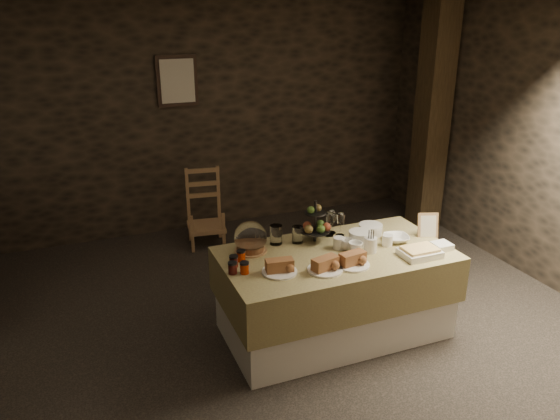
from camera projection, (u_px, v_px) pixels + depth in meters
name	position (u px, v px, depth m)	size (l,w,h in m)	color
ground_plane	(272.00, 333.00, 4.50)	(5.50, 5.00, 0.01)	black
room_shell	(271.00, 149.00, 3.94)	(5.52, 5.02, 2.60)	black
buffet_table	(335.00, 287.00, 4.38)	(1.81, 0.96, 0.72)	silver
chair	(204.00, 211.00, 6.07)	(0.45, 0.43, 0.67)	olive
timber_column	(432.00, 120.00, 6.23)	(0.30, 0.30, 2.60)	black
framed_picture	(177.00, 81.00, 5.96)	(0.45, 0.04, 0.55)	#2E1F18
plate_stack_a	(360.00, 237.00, 4.43)	(0.19, 0.19, 0.10)	white
plate_stack_b	(370.00, 229.00, 4.61)	(0.20, 0.20, 0.09)	white
cutlery_holder	(371.00, 245.00, 4.26)	(0.10, 0.10, 0.12)	white
cup_a	(346.00, 244.00, 4.31)	(0.11, 0.11, 0.09)	white
cup_b	(355.00, 248.00, 4.22)	(0.11, 0.11, 0.10)	white
mug_c	(339.00, 243.00, 4.33)	(0.09, 0.09, 0.10)	white
mug_d	(387.00, 240.00, 4.38)	(0.08, 0.08, 0.09)	white
bowl	(396.00, 238.00, 4.47)	(0.20, 0.20, 0.05)	white
cake_dome	(250.00, 239.00, 4.26)	(0.26, 0.26, 0.26)	olive
fruit_stand	(316.00, 226.00, 4.43)	(0.25, 0.25, 0.35)	black
bread_platter_left	(279.00, 268.00, 3.94)	(0.26, 0.26, 0.11)	white
bread_platter_center	(325.00, 266.00, 3.97)	(0.26, 0.26, 0.11)	white
bread_platter_right	(352.00, 261.00, 4.05)	(0.26, 0.26, 0.11)	white
jam_jars	(238.00, 264.00, 4.00)	(0.18, 0.26, 0.07)	#4E1512
tart_dish	(420.00, 252.00, 4.20)	(0.30, 0.22, 0.07)	white
square_dish	(442.00, 246.00, 4.34)	(0.14, 0.14, 0.04)	white
menu_frame	(428.00, 226.00, 4.55)	(0.17, 0.02, 0.22)	olive
storage_jar_a	(276.00, 235.00, 4.40)	(0.10, 0.10, 0.16)	white
storage_jar_b	(297.00, 235.00, 4.43)	(0.09, 0.09, 0.14)	white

